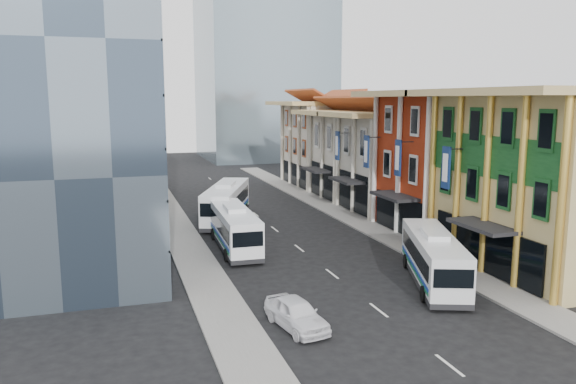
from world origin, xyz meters
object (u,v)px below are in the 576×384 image
object	(u,v)px
office_tower	(63,55)
bus_left_far	(226,202)
sedan_left	(296,313)
shophouse_tan	(538,184)
bus_left_near	(234,227)
bus_right	(434,257)

from	to	relation	value
office_tower	bus_left_far	size ratio (longest dim) A/B	2.49
office_tower	sedan_left	distance (m)	26.46
shophouse_tan	sedan_left	world-z (taller)	shophouse_tan
office_tower	bus_left_near	bearing A→B (deg)	-11.53
office_tower	bus_left_near	world-z (taller)	office_tower
bus_left_far	bus_left_near	bearing A→B (deg)	-76.12
bus_right	shophouse_tan	bearing A→B (deg)	25.70
office_tower	sedan_left	xyz separation A→B (m)	(11.76, -18.97, -14.21)
office_tower	bus_right	distance (m)	30.00
bus_left_near	bus_right	bearing A→B (deg)	-47.58
bus_left_near	bus_right	xyz separation A→B (m)	(10.44, -12.29, -0.00)
bus_left_near	sedan_left	xyz separation A→B (m)	(-0.30, -16.51, -0.95)
office_tower	bus_right	size ratio (longest dim) A/B	2.77
bus_left_near	sedan_left	world-z (taller)	bus_left_near
bus_left_far	bus_right	world-z (taller)	bus_left_far
bus_left_far	sedan_left	distance (m)	26.79
bus_left_near	bus_right	distance (m)	16.12
sedan_left	office_tower	bearing A→B (deg)	111.21
shophouse_tan	bus_left_far	world-z (taller)	shophouse_tan
shophouse_tan	bus_left_near	bearing A→B (deg)	148.64
bus_left_near	sedan_left	size ratio (longest dim) A/B	2.33
shophouse_tan	bus_right	world-z (taller)	shophouse_tan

